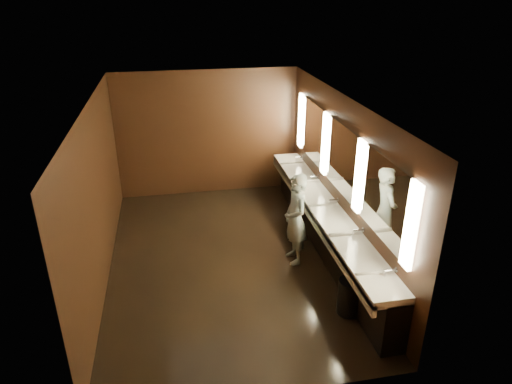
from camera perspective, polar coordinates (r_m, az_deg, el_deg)
floor at (r=8.14m, az=-3.65°, el=-8.40°), size 6.00×6.00×0.00m
ceiling at (r=7.03m, az=-4.26°, el=11.16°), size 4.00×6.00×0.02m
wall_back at (r=10.28m, az=-6.08°, el=7.28°), size 4.00×0.02×2.80m
wall_front at (r=4.91m, az=0.66°, el=-13.33°), size 4.00×0.02×2.80m
wall_left at (r=7.53m, az=-19.19°, el=-0.54°), size 0.02×6.00×2.80m
wall_right at (r=7.94m, az=10.54°, el=1.74°), size 0.02×6.00×2.80m
sink_counter at (r=8.26m, az=8.72°, el=-4.15°), size 0.55×5.40×1.01m
mirror_band at (r=7.81m, az=10.60°, el=4.10°), size 0.06×5.03×1.15m
person at (r=7.74m, az=4.97°, el=-3.41°), size 0.42×0.61×1.61m
trash_bin at (r=6.94m, az=11.61°, el=-12.67°), size 0.45×0.45×0.55m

